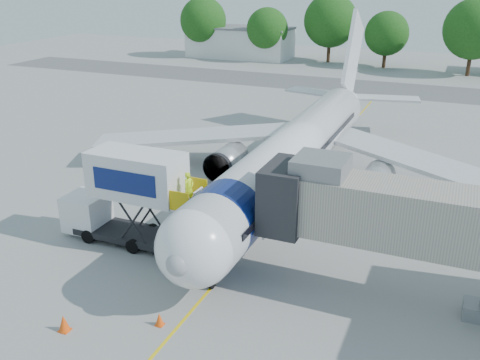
% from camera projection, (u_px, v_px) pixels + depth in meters
% --- Properties ---
extents(ground, '(160.00, 160.00, 0.00)m').
position_uv_depth(ground, '(276.00, 213.00, 34.39)').
color(ground, '#969694').
rests_on(ground, ground).
extents(guidance_line, '(0.15, 70.00, 0.01)m').
position_uv_depth(guidance_line, '(276.00, 213.00, 34.39)').
color(guidance_line, yellow).
rests_on(guidance_line, ground).
extents(taxiway_strip, '(120.00, 10.00, 0.01)m').
position_uv_depth(taxiway_strip, '(382.00, 89.00, 70.37)').
color(taxiway_strip, '#59595B').
rests_on(taxiway_strip, ground).
extents(aircraft, '(34.17, 37.73, 11.35)m').
position_uv_depth(aircraft, '(297.00, 151.00, 36.85)').
color(aircraft, white).
rests_on(aircraft, ground).
extents(jet_bridge, '(13.90, 3.20, 6.60)m').
position_uv_depth(jet_bridge, '(395.00, 215.00, 23.90)').
color(jet_bridge, '#A8A090').
rests_on(jet_bridge, ground).
extents(catering_hiloader, '(8.50, 2.44, 5.50)m').
position_uv_depth(catering_hiloader, '(129.00, 198.00, 29.67)').
color(catering_hiloader, black).
rests_on(catering_hiloader, ground).
extents(safety_cone_a, '(0.39, 0.39, 0.62)m').
position_uv_depth(safety_cone_a, '(159.00, 319.00, 23.39)').
color(safety_cone_a, '#F34D0C').
rests_on(safety_cone_a, ground).
extents(safety_cone_b, '(0.49, 0.49, 0.79)m').
position_uv_depth(safety_cone_b, '(64.00, 323.00, 22.99)').
color(safety_cone_b, '#F34D0C').
rests_on(safety_cone_b, ground).
extents(outbuilding_left, '(18.40, 8.40, 5.30)m').
position_uv_depth(outbuilding_left, '(240.00, 42.00, 95.01)').
color(outbuilding_left, silver).
rests_on(outbuilding_left, ground).
extents(tree_a, '(8.11, 8.11, 10.34)m').
position_uv_depth(tree_a, '(203.00, 21.00, 94.22)').
color(tree_a, '#382314').
rests_on(tree_a, ground).
extents(tree_b, '(6.97, 6.97, 8.89)m').
position_uv_depth(tree_b, '(267.00, 29.00, 89.71)').
color(tree_b, '#382314').
rests_on(tree_b, ground).
extents(tree_c, '(8.75, 8.75, 11.16)m').
position_uv_depth(tree_c, '(330.00, 21.00, 88.43)').
color(tree_c, '#382314').
rests_on(tree_c, ground).
extents(tree_d, '(6.86, 6.86, 8.75)m').
position_uv_depth(tree_d, '(387.00, 34.00, 83.71)').
color(tree_d, '#382314').
rests_on(tree_d, ground).
extents(tree_e, '(8.68, 8.68, 11.06)m').
position_uv_depth(tree_e, '(474.00, 29.00, 76.50)').
color(tree_e, '#382314').
rests_on(tree_e, ground).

